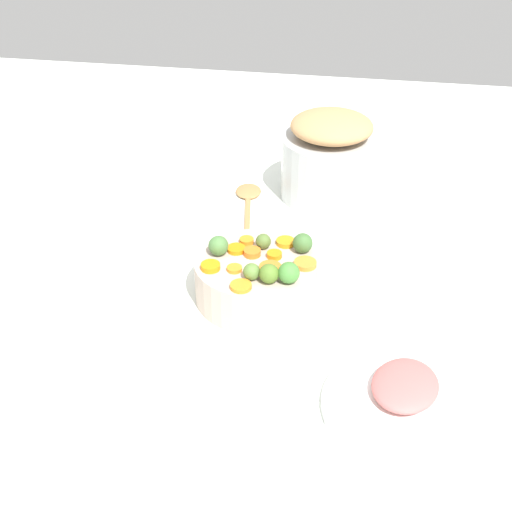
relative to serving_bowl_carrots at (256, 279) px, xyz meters
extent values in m
cube|color=white|center=(0.01, 0.04, -0.05)|extent=(2.40, 2.40, 0.02)
cylinder|color=#C2AB9A|center=(0.00, 0.00, 0.00)|extent=(0.22, 0.22, 0.08)
cylinder|color=#B4B7B9|center=(0.10, 0.42, 0.03)|extent=(0.22, 0.22, 0.14)
ellipsoid|color=tan|center=(0.10, 0.42, 0.13)|extent=(0.18, 0.18, 0.06)
cylinder|color=orange|center=(0.03, -0.02, 0.04)|extent=(0.05, 0.05, 0.01)
cylinder|color=orange|center=(-0.03, -0.04, 0.04)|extent=(0.04, 0.04, 0.01)
cylinder|color=orange|center=(0.03, 0.02, 0.05)|extent=(0.03, 0.03, 0.01)
cylinder|color=orange|center=(-0.07, -0.04, 0.05)|extent=(0.04, 0.04, 0.01)
cylinder|color=orange|center=(-0.01, 0.02, 0.05)|extent=(0.04, 0.04, 0.01)
cylinder|color=orange|center=(0.09, 0.00, 0.04)|extent=(0.06, 0.06, 0.01)
cylinder|color=orange|center=(-0.01, -0.09, 0.04)|extent=(0.05, 0.05, 0.01)
cylinder|color=orange|center=(-0.04, 0.03, 0.04)|extent=(0.04, 0.04, 0.01)
cylinder|color=orange|center=(0.04, 0.06, 0.04)|extent=(0.04, 0.04, 0.01)
cylinder|color=orange|center=(-0.03, 0.06, 0.04)|extent=(0.03, 0.03, 0.01)
sphere|color=#5A7D38|center=(0.00, -0.06, 0.06)|extent=(0.03, 0.03, 0.03)
sphere|color=#526E32|center=(0.01, 0.05, 0.05)|extent=(0.03, 0.03, 0.03)
sphere|color=#537829|center=(0.03, -0.06, 0.06)|extent=(0.03, 0.03, 0.03)
sphere|color=#426C35|center=(0.08, 0.04, 0.06)|extent=(0.04, 0.04, 0.04)
sphere|color=#468537|center=(0.07, -0.05, 0.06)|extent=(0.04, 0.04, 0.04)
sphere|color=#4C7B3F|center=(-0.07, 0.01, 0.06)|extent=(0.04, 0.04, 0.04)
cube|color=#AD7946|center=(-0.06, 0.25, -0.04)|extent=(0.05, 0.24, 0.01)
ellipsoid|color=#AD7946|center=(-0.09, 0.40, -0.03)|extent=(0.07, 0.08, 0.01)
cylinder|color=white|center=(0.27, -0.24, -0.03)|extent=(0.26, 0.26, 0.01)
ellipsoid|color=#D16461|center=(0.27, -0.22, -0.01)|extent=(0.13, 0.15, 0.03)
cube|color=#A7AFBF|center=(-0.30, -0.04, -0.04)|extent=(0.16, 0.15, 0.01)
camera|label=1|loc=(0.18, -1.03, 0.73)|focal=49.51mm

